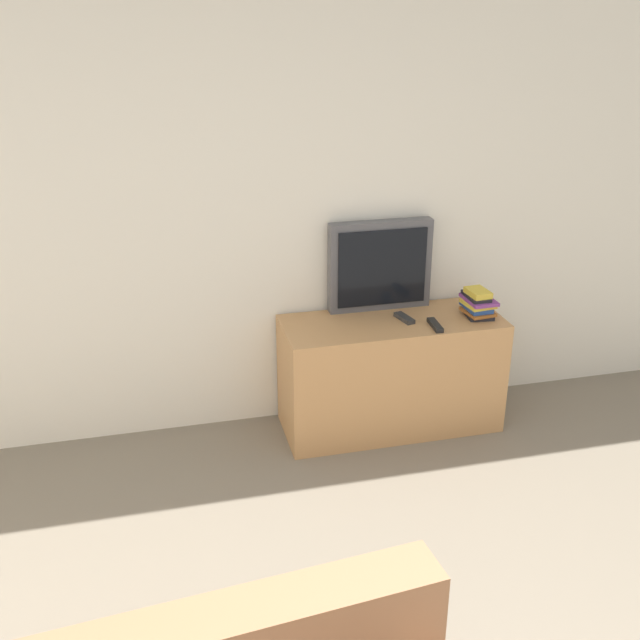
# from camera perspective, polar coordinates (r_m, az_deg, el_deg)

# --- Properties ---
(wall_back) EXTENTS (9.00, 0.06, 2.60)m
(wall_back) POSITION_cam_1_polar(r_m,az_deg,el_deg) (4.08, -6.62, 8.62)
(wall_back) COLOR silver
(wall_back) RESTS_ON ground_plane
(tv_stand) EXTENTS (1.24, 0.48, 0.67)m
(tv_stand) POSITION_cam_1_polar(r_m,az_deg,el_deg) (4.34, 5.40, -4.10)
(tv_stand) COLOR tan
(tv_stand) RESTS_ON ground_plane
(television) EXTENTS (0.60, 0.09, 0.52)m
(television) POSITION_cam_1_polar(r_m,az_deg,el_deg) (4.27, 4.60, 4.14)
(television) COLOR #4C4C51
(television) RESTS_ON tv_stand
(book_stack) EXTENTS (0.17, 0.22, 0.16)m
(book_stack) POSITION_cam_1_polar(r_m,az_deg,el_deg) (4.30, 11.93, 1.24)
(book_stack) COLOR black
(book_stack) RESTS_ON tv_stand
(remote_on_stand) EXTENTS (0.08, 0.16, 0.02)m
(remote_on_stand) POSITION_cam_1_polar(r_m,az_deg,el_deg) (4.21, 6.44, 0.15)
(remote_on_stand) COLOR #2D2D2D
(remote_on_stand) RESTS_ON tv_stand
(remote_secondary) EXTENTS (0.05, 0.17, 0.02)m
(remote_secondary) POSITION_cam_1_polar(r_m,az_deg,el_deg) (4.14, 8.77, -0.38)
(remote_secondary) COLOR black
(remote_secondary) RESTS_ON tv_stand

